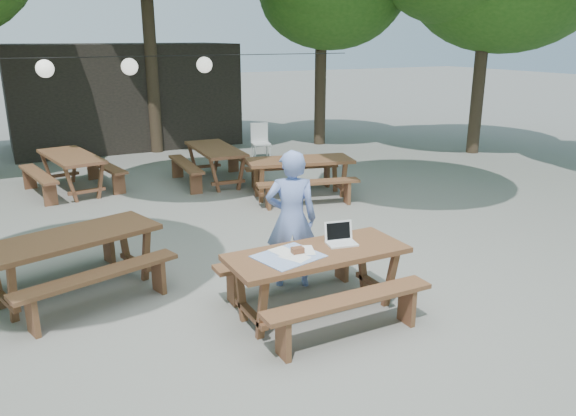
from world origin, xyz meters
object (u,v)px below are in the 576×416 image
(main_picnic_table, at_px, (317,281))
(plastic_chair, at_px, (261,149))
(woman, at_px, (291,219))
(picnic_table_nw, at_px, (74,264))

(main_picnic_table, relative_size, plastic_chair, 2.22)
(main_picnic_table, relative_size, woman, 1.16)
(plastic_chair, bearing_deg, picnic_table_nw, -117.69)
(picnic_table_nw, distance_m, plastic_chair, 8.00)
(woman, bearing_deg, picnic_table_nw, 3.43)
(woman, xyz_separation_m, plastic_chair, (2.80, 7.00, -0.60))
(picnic_table_nw, bearing_deg, plastic_chair, 32.92)
(main_picnic_table, distance_m, woman, 0.95)
(woman, bearing_deg, main_picnic_table, 107.31)
(plastic_chair, bearing_deg, main_picnic_table, -97.19)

